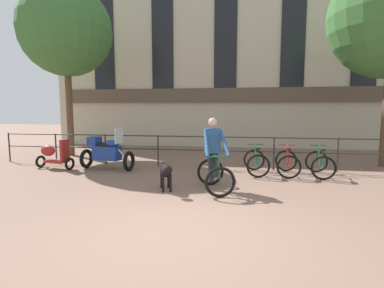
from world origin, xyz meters
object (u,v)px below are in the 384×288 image
at_px(parked_bicycle_mid_right, 320,164).
at_px(parked_bicycle_mid_left, 287,163).
at_px(dog, 166,171).
at_px(parked_motorcycle, 107,152).
at_px(cyclist_with_bike, 214,158).
at_px(parked_scooter, 53,155).
at_px(parked_bicycle_near_lamp, 256,162).

bearing_deg(parked_bicycle_mid_right, parked_bicycle_mid_left, 3.38).
bearing_deg(dog, parked_motorcycle, 118.49).
xyz_separation_m(cyclist_with_bike, dog, (-1.09, -0.31, -0.30)).
xyz_separation_m(dog, parked_scooter, (-4.22, 1.94, -0.01)).
bearing_deg(parked_bicycle_near_lamp, cyclist_with_bike, 56.89).
distance_m(parked_motorcycle, parked_bicycle_mid_right, 6.43).
bearing_deg(parked_scooter, parked_bicycle_near_lamp, -76.37).
bearing_deg(parked_bicycle_mid_left, dog, 39.94).
xyz_separation_m(dog, parked_bicycle_mid_right, (3.94, 2.25, -0.11)).
bearing_deg(parked_motorcycle, dog, -122.01).
xyz_separation_m(cyclist_with_bike, parked_bicycle_mid_left, (1.96, 1.94, -0.41)).
bearing_deg(cyclist_with_bike, parked_motorcycle, 136.15).
bearing_deg(parked_motorcycle, cyclist_with_bike, -108.44).
height_order(parked_motorcycle, parked_bicycle_near_lamp, parked_motorcycle).
bearing_deg(cyclist_with_bike, parked_bicycle_mid_right, 17.10).
height_order(parked_bicycle_mid_right, parked_scooter, parked_scooter).
distance_m(cyclist_with_bike, parked_bicycle_near_lamp, 2.25).
height_order(parked_motorcycle, parked_bicycle_mid_left, parked_motorcycle).
xyz_separation_m(cyclist_with_bike, parked_bicycle_mid_right, (2.85, 1.94, -0.41)).
height_order(cyclist_with_bike, parked_bicycle_mid_right, cyclist_with_bike).
relative_size(parked_motorcycle, parked_bicycle_mid_left, 1.52).
distance_m(parked_motorcycle, parked_bicycle_mid_left, 5.54).
xyz_separation_m(parked_bicycle_mid_right, parked_scooter, (-8.16, -0.30, 0.10)).
distance_m(cyclist_with_bike, parked_bicycle_mid_left, 2.79).
height_order(parked_motorcycle, parked_scooter, parked_motorcycle).
xyz_separation_m(cyclist_with_bike, parked_motorcycle, (-3.57, 1.80, -0.20)).
height_order(dog, parked_scooter, parked_scooter).
height_order(cyclist_with_bike, parked_scooter, cyclist_with_bike).
bearing_deg(parked_bicycle_mid_left, parked_scooter, 5.94).
height_order(cyclist_with_bike, dog, cyclist_with_bike).
relative_size(parked_bicycle_mid_right, parked_scooter, 0.86).
xyz_separation_m(parked_bicycle_near_lamp, parked_bicycle_mid_left, (0.89, -0.00, -0.00)).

